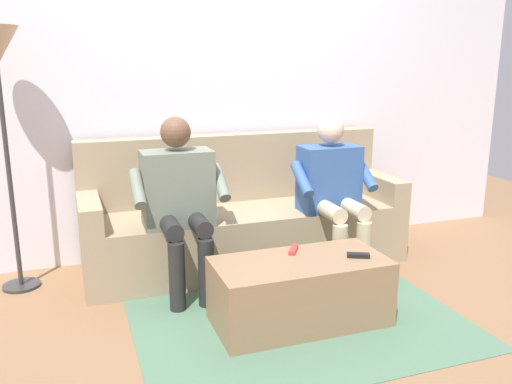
% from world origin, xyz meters
% --- Properties ---
extents(ground_plane, '(8.00, 8.00, 0.00)m').
position_xyz_m(ground_plane, '(0.00, 0.60, 0.00)').
color(ground_plane, '#846042').
extents(back_wall, '(5.12, 0.06, 2.75)m').
position_xyz_m(back_wall, '(0.00, -0.52, 1.38)').
color(back_wall, silver).
rests_on(back_wall, ground).
extents(couch, '(2.32, 0.70, 0.94)m').
position_xyz_m(couch, '(0.00, -0.12, 0.31)').
color(couch, '#9E896B').
rests_on(couch, ground).
extents(coffee_table, '(0.99, 0.48, 0.38)m').
position_xyz_m(coffee_table, '(0.00, 0.89, 0.19)').
color(coffee_table, '#8C6B4C').
rests_on(coffee_table, ground).
extents(person_left_seated, '(0.57, 0.52, 1.10)m').
position_xyz_m(person_left_seated, '(-0.54, 0.23, 0.62)').
color(person_left_seated, '#335693').
rests_on(person_left_seated, ground).
extents(person_right_seated, '(0.60, 0.52, 1.13)m').
position_xyz_m(person_right_seated, '(0.54, 0.21, 0.64)').
color(person_right_seated, slate).
rests_on(person_right_seated, ground).
extents(remote_black, '(0.13, 0.09, 0.02)m').
position_xyz_m(remote_black, '(-0.33, 0.96, 0.39)').
color(remote_black, black).
rests_on(remote_black, coffee_table).
extents(remote_red, '(0.11, 0.14, 0.02)m').
position_xyz_m(remote_red, '(-0.02, 0.75, 0.39)').
color(remote_red, '#B73333').
rests_on(remote_red, coffee_table).
extents(floor_rug, '(1.88, 1.60, 0.01)m').
position_xyz_m(floor_rug, '(0.00, 0.78, 0.00)').
color(floor_rug, '#4C7056').
rests_on(floor_rug, ground).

